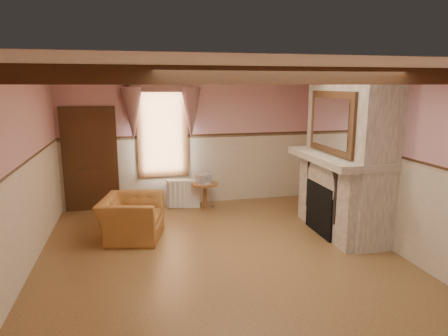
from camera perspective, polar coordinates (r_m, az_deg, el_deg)
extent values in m
cube|color=brown|center=(6.28, -0.51, -12.62)|extent=(5.50, 6.00, 0.01)
cube|color=silver|center=(5.72, -0.57, 13.83)|extent=(5.50, 6.00, 0.01)
cube|color=#C5888E|center=(8.75, -4.84, 3.90)|extent=(5.50, 0.02, 2.80)
cube|color=#C5888E|center=(3.11, 11.87, -11.14)|extent=(5.50, 0.02, 2.80)
cube|color=#C5888E|center=(5.90, -27.58, -1.27)|extent=(0.02, 6.00, 2.80)
cube|color=#C5888E|center=(6.97, 22.12, 1.03)|extent=(0.02, 6.00, 2.80)
cube|color=black|center=(7.31, 13.98, -5.65)|extent=(0.20, 0.95, 0.90)
imported|color=#9E662D|center=(7.08, -13.07, -6.95)|extent=(1.19, 1.30, 0.72)
cylinder|color=brown|center=(8.56, -2.71, -3.95)|extent=(0.75, 0.75, 0.55)
cube|color=#B7AD8C|center=(8.48, -3.00, -1.49)|extent=(0.33, 0.37, 0.20)
cube|color=silver|center=(8.66, -5.83, -3.65)|extent=(0.72, 0.29, 0.60)
imported|color=brown|center=(7.01, 16.95, 2.00)|extent=(0.38, 0.38, 0.09)
cube|color=black|center=(7.88, 13.32, 3.63)|extent=(0.14, 0.24, 0.20)
cylinder|color=#C18736|center=(7.38, 15.29, 3.30)|extent=(0.11, 0.11, 0.28)
cylinder|color=#AF2515|center=(6.50, 19.57, 1.40)|extent=(0.06, 0.06, 0.16)
cylinder|color=yellow|center=(6.91, 17.44, 1.95)|extent=(0.06, 0.06, 0.12)
cube|color=gray|center=(7.29, 17.33, 1.81)|extent=(0.85, 2.00, 2.80)
cube|color=gray|center=(7.21, 16.08, 1.45)|extent=(1.05, 2.05, 0.12)
cube|color=silver|center=(7.04, 15.04, 6.29)|extent=(0.06, 1.44, 1.04)
cube|color=black|center=(8.70, -18.55, 0.94)|extent=(1.10, 0.10, 2.10)
cube|color=white|center=(8.63, -8.80, 5.36)|extent=(1.06, 0.08, 2.02)
cube|color=gray|center=(8.49, -8.88, 9.32)|extent=(1.30, 0.14, 1.40)
cube|color=black|center=(4.56, 2.81, 13.08)|extent=(5.50, 0.18, 0.20)
cube|color=black|center=(6.90, -2.79, 12.64)|extent=(5.50, 0.18, 0.20)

